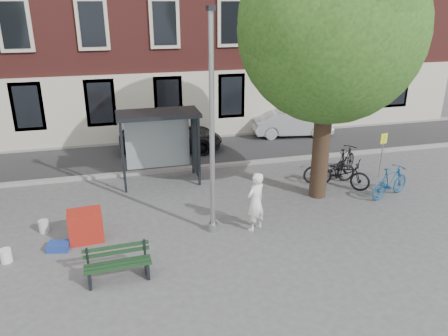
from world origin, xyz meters
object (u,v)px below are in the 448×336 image
bike_d (345,161)px  red_stand (86,226)px  bike_a (329,169)px  car_silver (292,123)px  painter (256,202)px  car_dark (171,137)px  bike_b (390,182)px  bench (118,265)px  bike_c (341,173)px  lamppost (212,139)px  notice_sign (383,147)px  bus_shelter (170,130)px

bike_d → red_stand: (-9.38, -2.71, -0.09)m
bike_a → bike_d: 1.11m
bike_d → car_silver: car_silver is taller
painter → bike_a: bearing=-174.2°
bike_d → bike_a: bearing=82.0°
car_dark → painter: bearing=-162.6°
bike_a → bike_b: bearing=-135.3°
bench → bike_c: size_ratio=0.78×
lamppost → bike_b: size_ratio=3.41×
bike_d → car_silver: bearing=-39.3°
bike_a → notice_sign: bearing=-86.1°
bus_shelter → bike_a: size_ratio=1.46×
bike_a → car_dark: bearing=49.7°
bench → bike_c: bike_c is taller
bus_shelter → car_dark: size_ratio=0.64×
car_silver → notice_sign: 5.99m
painter → notice_sign: bearing=174.5°
bus_shelter → notice_sign: bus_shelter is taller
lamppost → bike_b: (6.31, 0.82, -2.24)m
painter → bike_c: size_ratio=0.87×
bike_b → bench: bearing=85.8°
bike_d → car_silver: (0.04, 5.25, 0.09)m
lamppost → car_dark: size_ratio=1.38×
car_dark → lamppost: bearing=-171.3°
lamppost → car_silver: 10.43m
bike_d → notice_sign: size_ratio=1.06×
bike_c → bike_b: bearing=-90.7°
bike_d → bike_b: bearing=152.1°
painter → car_silver: size_ratio=0.46×
bike_d → notice_sign: notice_sign is taller
bus_shelter → bench: size_ratio=1.81×
red_stand → car_silver: bearing=40.2°
lamppost → car_dark: lamppost is taller
lamppost → car_dark: bearing=90.8°
car_dark → bike_b: bearing=-128.5°
bike_a → car_dark: size_ratio=0.44×
bike_c → car_silver: 6.40m
painter → red_stand: painter is taller
bike_b → bike_c: bike_b is taller
bike_b → red_stand: size_ratio=1.99×
lamppost → bike_d: bearing=27.5°
lamppost → car_silver: size_ratio=1.59×
bus_shelter → bike_d: bus_shelter is taller
bus_shelter → bench: 6.35m
car_silver → red_stand: (-9.42, -7.96, -0.18)m
bike_c → car_dark: car_dark is taller
bike_b → red_stand: bike_b is taller
bike_c → red_stand: bearing=143.6°
bike_d → bus_shelter: bearing=42.0°
lamppost → painter: 2.26m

